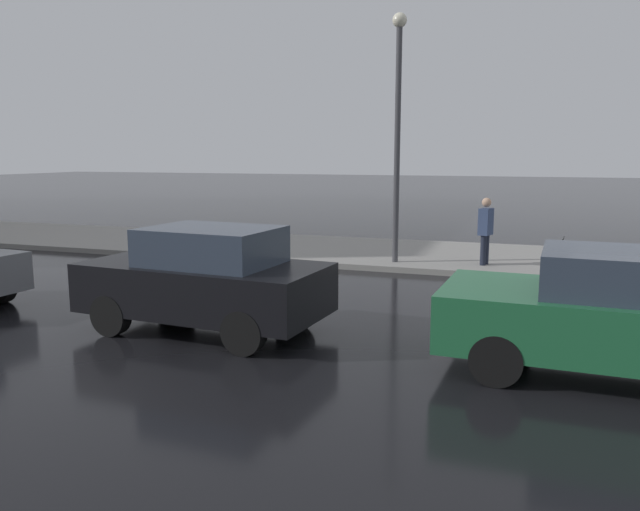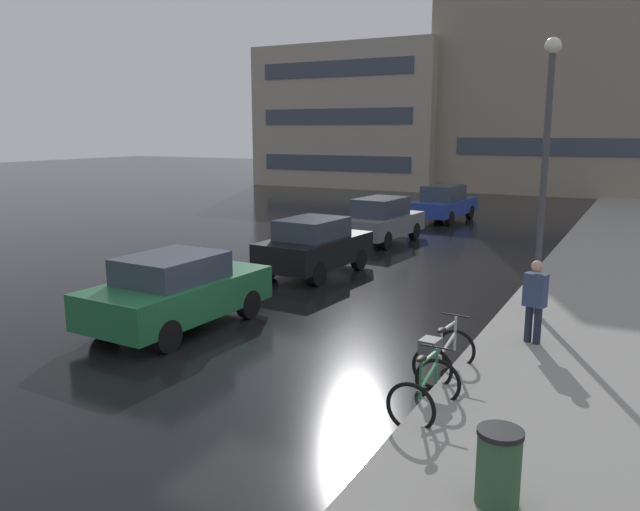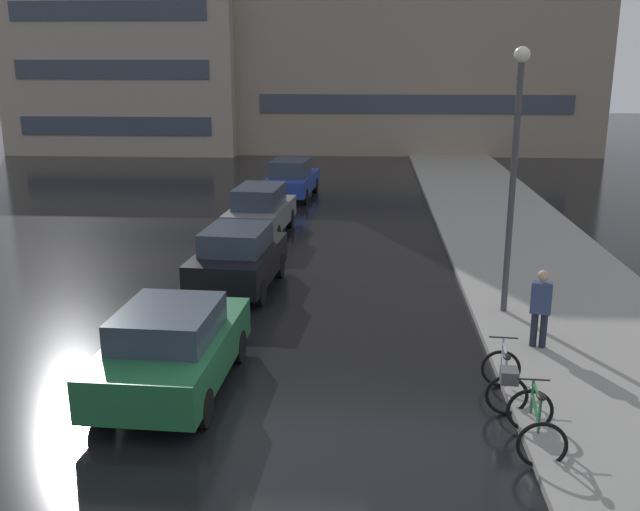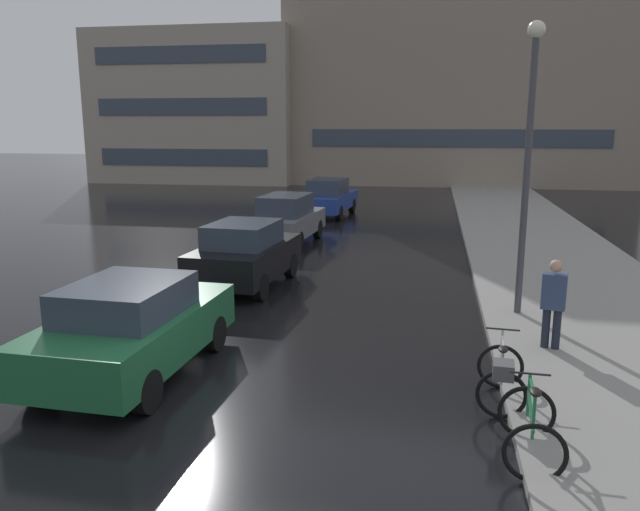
% 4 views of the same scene
% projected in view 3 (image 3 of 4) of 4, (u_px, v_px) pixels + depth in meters
% --- Properties ---
extents(ground_plane, '(140.00, 140.00, 0.00)m').
position_uv_depth(ground_plane, '(295.00, 417.00, 11.82)').
color(ground_plane, black).
extents(sidewalk_kerb, '(4.80, 60.00, 0.14)m').
position_uv_depth(sidewalk_kerb, '(531.00, 257.00, 21.02)').
color(sidewalk_kerb, gray).
rests_on(sidewalk_kerb, ground).
extents(bicycle_nearest, '(0.79, 1.14, 1.01)m').
position_uv_depth(bicycle_nearest, '(536.00, 425.00, 10.74)').
color(bicycle_nearest, black).
rests_on(bicycle_nearest, ground).
extents(bicycle_second, '(0.80, 1.42, 1.00)m').
position_uv_depth(bicycle_second, '(505.00, 378.00, 12.12)').
color(bicycle_second, black).
rests_on(bicycle_second, ground).
extents(car_green, '(2.12, 4.20, 1.59)m').
position_uv_depth(car_green, '(172.00, 347.00, 12.59)').
color(car_green, '#1E6038').
rests_on(car_green, ground).
extents(car_black, '(2.10, 3.92, 1.65)m').
position_uv_depth(car_black, '(238.00, 258.00, 18.16)').
color(car_black, black).
rests_on(car_black, ground).
extents(car_grey, '(2.01, 4.11, 1.68)m').
position_uv_depth(car_grey, '(260.00, 210.00, 23.78)').
color(car_grey, slate).
rests_on(car_grey, ground).
extents(car_blue, '(2.11, 4.37, 1.65)m').
position_uv_depth(car_blue, '(292.00, 179.00, 30.20)').
color(car_blue, navy).
rests_on(car_blue, ground).
extents(pedestrian, '(0.45, 0.34, 1.74)m').
position_uv_depth(pedestrian, '(541.00, 307.00, 14.13)').
color(pedestrian, '#1E2333').
rests_on(pedestrian, ground).
extents(streetlamp, '(0.34, 0.34, 5.99)m').
position_uv_depth(streetlamp, '(514.00, 159.00, 15.46)').
color(streetlamp, '#424247').
rests_on(streetlamp, ground).
extents(building_facade_main, '(22.62, 9.72, 17.39)m').
position_uv_depth(building_facade_main, '(413.00, 10.00, 45.36)').
color(building_facade_main, gray).
rests_on(building_facade_main, ground).
extents(building_facade_side, '(14.15, 10.67, 10.23)m').
position_uv_depth(building_facade_side, '(139.00, 68.00, 46.80)').
color(building_facade_side, '#9E9384').
rests_on(building_facade_side, ground).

